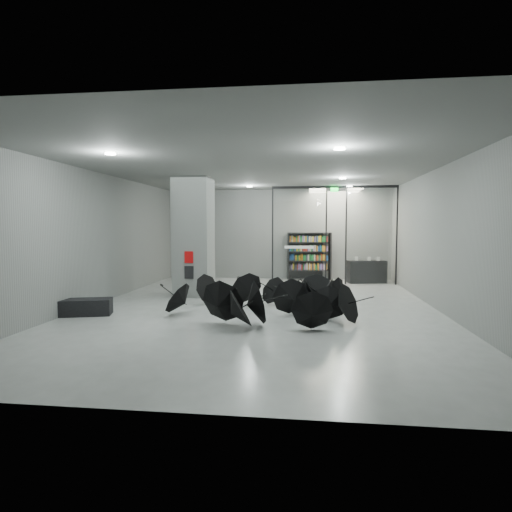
# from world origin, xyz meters

# --- Properties ---
(room) EXTENTS (14.00, 14.02, 4.01)m
(room) POSITION_xyz_m (0.00, 0.00, 2.84)
(room) COLOR gray
(room) RESTS_ON ground
(column) EXTENTS (1.20, 1.20, 4.00)m
(column) POSITION_xyz_m (-2.50, 2.00, 2.00)
(column) COLOR slate
(column) RESTS_ON ground
(fire_cabinet) EXTENTS (0.28, 0.04, 0.38)m
(fire_cabinet) POSITION_xyz_m (-2.50, 1.38, 1.35)
(fire_cabinet) COLOR #A50A07
(fire_cabinet) RESTS_ON column
(info_panel) EXTENTS (0.30, 0.03, 0.42)m
(info_panel) POSITION_xyz_m (-2.50, 1.38, 0.85)
(info_panel) COLOR black
(info_panel) RESTS_ON column
(exit_sign) EXTENTS (0.30, 0.06, 0.15)m
(exit_sign) POSITION_xyz_m (2.40, 5.30, 3.82)
(exit_sign) COLOR #0CE533
(exit_sign) RESTS_ON room
(glass_partition) EXTENTS (5.06, 0.08, 4.00)m
(glass_partition) POSITION_xyz_m (2.39, 5.50, 2.18)
(glass_partition) COLOR silver
(glass_partition) RESTS_ON ground
(bench) EXTENTS (1.45, 0.93, 0.43)m
(bench) POSITION_xyz_m (-4.50, -1.57, 0.22)
(bench) COLOR black
(bench) RESTS_ON ground
(bookshelf) EXTENTS (1.93, 0.68, 2.09)m
(bookshelf) POSITION_xyz_m (1.42, 6.75, 1.04)
(bookshelf) COLOR black
(bookshelf) RESTS_ON ground
(shop_counter) EXTENTS (1.65, 0.92, 0.94)m
(shop_counter) POSITION_xyz_m (3.80, 6.00, 0.47)
(shop_counter) COLOR black
(shop_counter) RESTS_ON ground
(umbrella_cluster) EXTENTS (5.43, 4.39, 1.32)m
(umbrella_cluster) POSITION_xyz_m (0.61, -0.98, 0.32)
(umbrella_cluster) COLOR black
(umbrella_cluster) RESTS_ON ground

